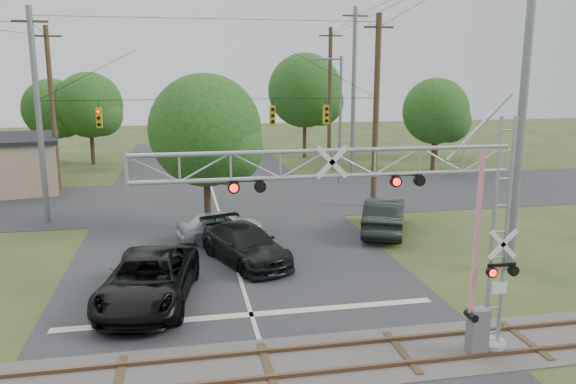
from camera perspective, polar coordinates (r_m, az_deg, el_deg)
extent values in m
cube|color=#252528|center=(23.71, -5.17, -7.94)|extent=(14.00, 90.00, 0.02)
cube|color=#252528|center=(37.15, -7.45, -0.67)|extent=(90.00, 12.00, 0.02)
cube|color=#4A4340|center=(16.46, -2.09, -17.27)|extent=(90.00, 3.20, 0.05)
cube|color=brown|center=(15.81, -1.66, -18.30)|extent=(90.00, 0.12, 0.14)
cube|color=brown|center=(17.05, -2.49, -15.90)|extent=(90.00, 0.12, 0.14)
cylinder|color=gray|center=(18.28, 19.88, -14.44)|extent=(0.86, 0.86, 0.29)
cube|color=silver|center=(17.28, 20.69, -9.12)|extent=(0.43, 0.03, 0.34)
cube|color=slate|center=(17.61, 18.69, -13.32)|extent=(0.53, 0.43, 1.44)
cube|color=red|center=(16.49, 18.64, -4.17)|extent=(0.13, 0.09, 4.81)
cylinder|color=slate|center=(33.10, -24.01, 6.93)|extent=(0.32, 0.32, 11.50)
cylinder|color=#402B1D|center=(34.34, 8.93, 7.95)|extent=(0.36, 0.36, 11.50)
cylinder|color=black|center=(32.30, -7.29, 9.34)|extent=(19.00, 0.03, 0.03)
cube|color=gold|center=(32.56, -18.64, 7.16)|extent=(0.30, 0.30, 1.10)
cube|color=gold|center=(32.30, -12.96, 7.44)|extent=(0.30, 0.30, 1.10)
cube|color=gold|center=(32.36, -7.24, 7.66)|extent=(0.30, 0.30, 1.10)
cube|color=gold|center=(32.73, -1.60, 7.80)|extent=(0.30, 0.30, 1.10)
cube|color=gold|center=(33.41, 3.87, 7.86)|extent=(0.30, 0.30, 1.10)
imported|color=black|center=(20.75, -13.97, -8.64)|extent=(3.91, 6.74, 1.77)
imported|color=black|center=(24.47, -4.37, -5.32)|extent=(4.08, 5.99, 1.61)
imported|color=#B4B8BC|center=(27.94, -6.89, -3.35)|extent=(4.54, 2.64, 1.45)
imported|color=black|center=(29.25, 9.78, -2.35)|extent=(4.02, 5.89, 1.84)
cylinder|color=slate|center=(41.96, 5.32, 7.23)|extent=(0.21, 0.21, 9.30)
cylinder|color=slate|center=(41.56, 4.03, 13.34)|extent=(2.07, 0.12, 0.12)
cube|color=slate|center=(41.30, 2.61, 13.29)|extent=(0.62, 0.26, 0.15)
cylinder|color=#402B1D|center=(41.99, -22.80, 7.67)|extent=(0.34, 0.34, 11.21)
cube|color=#402B1D|center=(41.99, -23.35, 14.35)|extent=(2.00, 0.12, 0.12)
cylinder|color=slate|center=(44.72, 6.67, 9.90)|extent=(0.34, 0.34, 13.05)
cube|color=#402B1D|center=(44.90, 6.86, 17.35)|extent=(2.00, 0.12, 0.12)
cylinder|color=slate|center=(24.30, 22.76, 8.30)|extent=(0.34, 0.34, 13.80)
cylinder|color=#402B1D|center=(48.65, 4.26, 9.39)|extent=(0.34, 0.34, 11.85)
cube|color=#402B1D|center=(48.71, 4.36, 15.55)|extent=(2.00, 0.12, 0.12)
cylinder|color=#3C291B|center=(55.61, -22.48, 4.52)|extent=(0.36, 0.36, 3.51)
sphere|color=#1C4012|center=(55.34, -22.75, 7.79)|extent=(5.42, 5.42, 5.42)
cylinder|color=#3C291B|center=(53.83, -19.28, 4.69)|extent=(0.36, 0.36, 3.78)
sphere|color=#1C4012|center=(53.54, -19.53, 8.33)|extent=(5.83, 5.83, 5.83)
cylinder|color=#3C291B|center=(29.46, -8.20, -0.33)|extent=(0.36, 0.36, 3.72)
sphere|color=#1C4012|center=(28.94, -8.40, 6.23)|extent=(5.74, 5.74, 5.74)
cylinder|color=#3C291B|center=(54.93, 1.70, 5.91)|extent=(0.36, 0.36, 4.60)
sphere|color=#1C4012|center=(54.65, 1.73, 10.28)|extent=(7.11, 7.11, 7.11)
cylinder|color=#3C291B|center=(48.98, 14.56, 4.19)|extent=(0.36, 0.36, 3.55)
sphere|color=#1C4012|center=(48.67, 14.76, 7.95)|extent=(5.49, 5.49, 5.49)
cylinder|color=#3C291B|center=(56.94, 14.87, 5.18)|extent=(0.36, 0.36, 3.50)
sphere|color=#1C4012|center=(56.68, 15.04, 8.38)|extent=(5.41, 5.41, 5.41)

